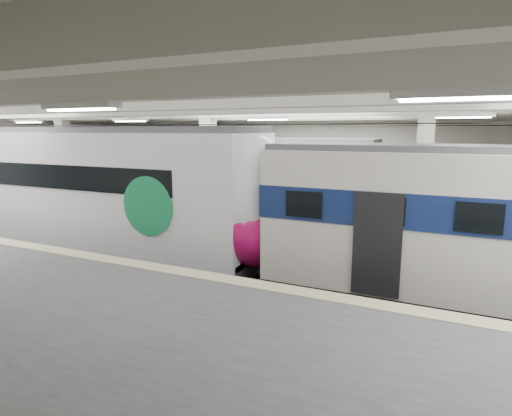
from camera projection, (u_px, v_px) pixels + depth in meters
The scene contains 3 objects.
station_hall at pixel (211, 179), 11.49m from camera, with size 36.00×24.00×5.75m.
modern_emu at pixel (122, 194), 15.23m from camera, with size 14.53×3.00×4.65m.
far_train at pixel (230, 183), 19.55m from camera, with size 13.09×2.93×4.20m.
Camera 1 is at (6.02, -11.55, 4.53)m, focal length 30.00 mm.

